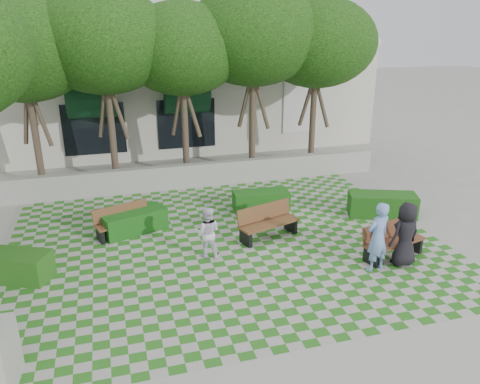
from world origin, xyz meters
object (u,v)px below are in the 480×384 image
object	(u,v)px
bench_mid	(268,222)
person_dark	(405,234)
hedge_east	(382,205)
hedge_midleft	(134,222)
bench_west	(124,221)
hedge_west	(10,265)
person_white	(208,232)
person_blue	(378,237)
bench_east	(392,241)
hedge_midright	(261,201)

from	to	relation	value
bench_mid	person_dark	distance (m)	3.82
hedge_east	person_dark	size ratio (longest dim) A/B	1.24
hedge_east	hedge_midleft	bearing A→B (deg)	172.96
bench_west	hedge_east	size ratio (longest dim) A/B	0.84
hedge_west	person_white	distance (m)	4.95
bench_mid	hedge_east	distance (m)	4.14
bench_west	person_white	bearing A→B (deg)	-64.04
bench_west	person_blue	distance (m)	7.22
person_dark	bench_west	bearing A→B (deg)	-37.73
bench_west	person_white	world-z (taller)	person_white
bench_east	hedge_midright	size ratio (longest dim) A/B	1.02
hedge_east	hedge_west	size ratio (longest dim) A/B	1.07
hedge_west	person_blue	distance (m)	9.14
bench_mid	hedge_west	xyz separation A→B (m)	(-6.87, -0.43, -0.12)
hedge_midright	person_dark	world-z (taller)	person_dark
bench_mid	hedge_west	world-z (taller)	bench_mid
person_dark	person_white	distance (m)	5.13
bench_east	bench_west	world-z (taller)	bench_east
hedge_west	hedge_midright	bearing A→B (deg)	18.67
hedge_midleft	person_dark	xyz separation A→B (m)	(6.57, -3.97, 0.53)
bench_east	hedge_midleft	distance (m)	7.42
hedge_east	hedge_midleft	size ratio (longest dim) A/B	1.13
bench_east	person_dark	bearing A→B (deg)	-99.87
hedge_midright	hedge_east	bearing A→B (deg)	-23.46
hedge_midright	hedge_midleft	size ratio (longest dim) A/B	0.98
hedge_east	person_white	world-z (taller)	person_white
person_blue	bench_mid	bearing A→B (deg)	-66.73
bench_mid	hedge_midright	xyz separation A→B (m)	(0.49, 2.06, -0.14)
hedge_midright	hedge_midleft	distance (m)	4.25
hedge_midleft	person_blue	size ratio (longest dim) A/B	1.03
bench_mid	hedge_midright	size ratio (longest dim) A/B	1.05
bench_mid	person_blue	size ratio (longest dim) A/B	1.05
hedge_east	hedge_west	distance (m)	11.02
bench_west	person_dark	size ratio (longest dim) A/B	1.04
hedge_midleft	person_dark	size ratio (longest dim) A/B	1.10
hedge_midright	person_white	xyz separation A→B (m)	(-2.43, -2.74, 0.39)
hedge_midleft	bench_west	bearing A→B (deg)	-163.33
hedge_east	hedge_midleft	xyz separation A→B (m)	(-7.83, 0.97, -0.04)
hedge_midleft	person_blue	xyz separation A→B (m)	(5.72, -4.03, 0.59)
person_blue	bench_east	bearing A→B (deg)	-161.92
hedge_east	hedge_midright	distance (m)	3.95
hedge_midleft	hedge_west	bearing A→B (deg)	-149.13
person_blue	person_dark	distance (m)	0.85
person_dark	hedge_midright	bearing A→B (deg)	-71.05
bench_mid	person_white	xyz separation A→B (m)	(-1.93, -0.68, 0.24)
person_blue	person_white	world-z (taller)	person_blue
hedge_midright	hedge_west	bearing A→B (deg)	-161.33
bench_mid	bench_west	world-z (taller)	bench_mid
hedge_midright	person_blue	bearing A→B (deg)	-71.93
person_blue	person_white	xyz separation A→B (m)	(-3.94, 1.89, -0.21)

